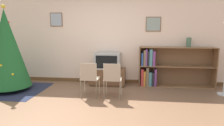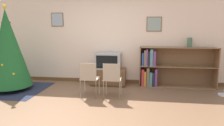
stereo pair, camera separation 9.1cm
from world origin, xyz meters
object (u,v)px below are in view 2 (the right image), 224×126
(tv_console, at_px, (108,77))
(television, at_px, (108,61))
(bookshelf, at_px, (164,68))
(vase, at_px, (190,42))
(christmas_tree, at_px, (8,49))
(folding_chair_left, at_px, (89,77))
(folding_chair_right, at_px, (112,78))

(tv_console, distance_m, television, 0.46)
(bookshelf, bearing_deg, vase, 2.81)
(christmas_tree, xyz_separation_m, folding_chair_left, (2.18, -0.32, -0.61))
(christmas_tree, height_order, bookshelf, christmas_tree)
(tv_console, bearing_deg, folding_chair_left, -103.31)
(christmas_tree, height_order, folding_chair_right, christmas_tree)
(folding_chair_left, height_order, vase, vase)
(christmas_tree, bearing_deg, television, 18.04)
(tv_console, bearing_deg, vase, 2.78)
(television, height_order, bookshelf, bookshelf)
(television, height_order, folding_chair_left, television)
(christmas_tree, xyz_separation_m, vase, (4.64, 0.91, 0.14))
(tv_console, xyz_separation_m, vase, (2.19, 0.11, 0.98))
(folding_chair_right, bearing_deg, tv_console, 103.31)
(christmas_tree, relative_size, tv_console, 2.16)
(television, bearing_deg, folding_chair_right, -76.66)
(christmas_tree, xyz_separation_m, bookshelf, (3.99, 0.87, -0.56))
(christmas_tree, xyz_separation_m, folding_chair_right, (2.71, -0.32, -0.61))
(folding_chair_right, relative_size, bookshelf, 0.41)
(folding_chair_left, bearing_deg, television, 76.66)
(tv_console, height_order, vase, vase)
(christmas_tree, bearing_deg, vase, 11.06)
(christmas_tree, bearing_deg, folding_chair_right, -6.73)
(christmas_tree, bearing_deg, bookshelf, 12.37)
(tv_console, bearing_deg, christmas_tree, -161.90)
(folding_chair_left, relative_size, folding_chair_right, 1.00)
(folding_chair_left, bearing_deg, vase, 26.58)
(television, xyz_separation_m, vase, (2.19, 0.11, 0.53))
(bookshelf, height_order, vase, vase)
(vase, bearing_deg, bookshelf, -177.19)
(tv_console, xyz_separation_m, folding_chair_left, (-0.27, -1.12, 0.23))
(folding_chair_left, bearing_deg, folding_chair_right, 0.00)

